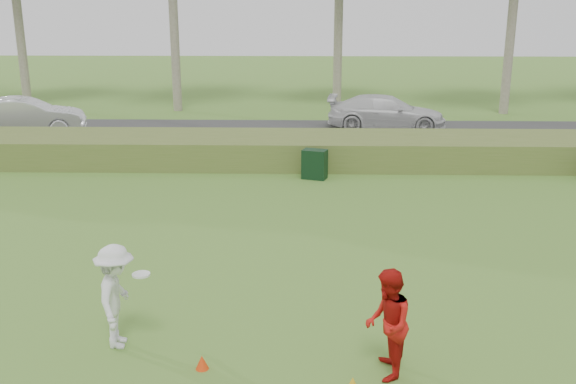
{
  "coord_description": "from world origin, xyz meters",
  "views": [
    {
      "loc": [
        0.33,
        -8.76,
        5.0
      ],
      "look_at": [
        0.0,
        4.0,
        1.3
      ],
      "focal_mm": 40.0,
      "sensor_mm": 36.0,
      "label": 1
    }
  ],
  "objects_px": {
    "player_red": "(388,324)",
    "utility_cabinet": "(315,164)",
    "cone_orange": "(202,362)",
    "player_white": "(116,296)",
    "car_mid": "(25,117)",
    "car_right": "(386,112)"
  },
  "relations": [
    {
      "from": "player_red",
      "to": "utility_cabinet",
      "type": "relative_size",
      "value": 1.78
    },
    {
      "from": "player_red",
      "to": "cone_orange",
      "type": "relative_size",
      "value": 7.54
    },
    {
      "from": "player_white",
      "to": "car_mid",
      "type": "bearing_deg",
      "value": 22.6
    },
    {
      "from": "cone_orange",
      "to": "car_right",
      "type": "xyz_separation_m",
      "value": [
        4.85,
        18.52,
        0.66
      ]
    },
    {
      "from": "player_red",
      "to": "car_right",
      "type": "height_order",
      "value": "player_red"
    },
    {
      "from": "player_white",
      "to": "car_right",
      "type": "relative_size",
      "value": 0.33
    },
    {
      "from": "player_red",
      "to": "car_mid",
      "type": "xyz_separation_m",
      "value": [
        -12.23,
        16.91,
        0.02
      ]
    },
    {
      "from": "utility_cabinet",
      "to": "car_right",
      "type": "bearing_deg",
      "value": 86.75
    },
    {
      "from": "car_mid",
      "to": "car_right",
      "type": "distance_m",
      "value": 14.57
    },
    {
      "from": "utility_cabinet",
      "to": "car_mid",
      "type": "bearing_deg",
      "value": 169.7
    },
    {
      "from": "utility_cabinet",
      "to": "car_mid",
      "type": "relative_size",
      "value": 0.2
    },
    {
      "from": "player_white",
      "to": "cone_orange",
      "type": "height_order",
      "value": "player_white"
    },
    {
      "from": "player_red",
      "to": "car_mid",
      "type": "distance_m",
      "value": 20.87
    },
    {
      "from": "car_right",
      "to": "player_red",
      "type": "bearing_deg",
      "value": 179.58
    },
    {
      "from": "car_mid",
      "to": "utility_cabinet",
      "type": "bearing_deg",
      "value": -134.17
    },
    {
      "from": "player_white",
      "to": "player_red",
      "type": "relative_size",
      "value": 1.02
    },
    {
      "from": "cone_orange",
      "to": "car_right",
      "type": "height_order",
      "value": "car_right"
    },
    {
      "from": "player_white",
      "to": "cone_orange",
      "type": "xyz_separation_m",
      "value": [
        1.37,
        -0.65,
        -0.71
      ]
    },
    {
      "from": "utility_cabinet",
      "to": "car_mid",
      "type": "distance_m",
      "value": 12.95
    },
    {
      "from": "player_white",
      "to": "cone_orange",
      "type": "bearing_deg",
      "value": -119.83
    },
    {
      "from": "utility_cabinet",
      "to": "car_mid",
      "type": "xyz_separation_m",
      "value": [
        -11.38,
        6.17,
        0.37
      ]
    },
    {
      "from": "player_white",
      "to": "player_red",
      "type": "xyz_separation_m",
      "value": [
        3.98,
        -0.74,
        -0.02
      ]
    }
  ]
}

